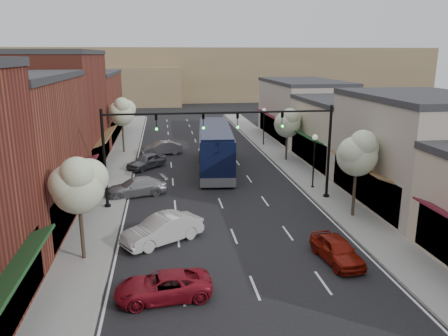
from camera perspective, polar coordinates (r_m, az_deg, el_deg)
name	(u,v)px	position (r m, az deg, el deg)	size (l,w,h in m)	color
ground	(240,251)	(24.49, 2.07, -10.74)	(160.00, 160.00, 0.00)	black
sidewalk_left	(116,170)	(41.84, -13.86, -0.24)	(2.80, 73.00, 0.15)	gray
sidewalk_right	(291,164)	(43.40, 8.76, 0.55)	(2.80, 73.00, 0.15)	gray
curb_left	(132,169)	(41.72, -11.95, -0.17)	(0.25, 73.00, 0.17)	gray
curb_right	(277,164)	(43.02, 6.97, 0.49)	(0.25, 73.00, 0.17)	gray
bldg_left_midfar	(49,112)	(43.33, -21.86, 6.83)	(10.14, 14.10, 10.90)	maroon
bldg_left_far	(81,106)	(59.03, -18.16, 7.73)	(10.14, 18.10, 8.40)	brown
bldg_right_midnear	(417,151)	(33.58, 23.94, 2.04)	(9.14, 12.10, 7.90)	#A59A8D
bldg_right_midfar	(347,132)	(44.13, 15.73, 4.51)	(9.14, 12.10, 6.40)	#BCAB95
bldg_right_far	(302,110)	(57.02, 10.17, 7.50)	(9.14, 16.10, 7.40)	#A59A8D
hill_far	(177,73)	(111.95, -6.13, 12.22)	(120.00, 30.00, 12.00)	#7A6647
hill_near	(64,86)	(102.19, -20.21, 10.08)	(50.00, 20.00, 8.00)	#7A6647
signal_mast_right	(298,139)	(31.83, 9.65, 3.79)	(8.22, 0.46, 7.00)	black
signal_mast_left	(139,143)	(30.40, -11.04, 3.22)	(8.22, 0.46, 7.00)	black
tree_right_near	(358,152)	(29.15, 17.14, 2.01)	(2.85, 2.65, 5.95)	#47382B
tree_right_far	(288,122)	(43.98, 8.35, 5.96)	(2.85, 2.65, 5.43)	#47382B
tree_left_near	(78,184)	(23.02, -18.48, -1.95)	(2.85, 2.65, 5.69)	#47382B
tree_left_far	(122,111)	(48.28, -13.18, 7.22)	(2.85, 2.65, 6.13)	#47382B
lamp_post_near	(314,152)	(35.16, 11.71, 2.02)	(0.44, 0.44, 4.44)	black
lamp_post_far	(264,120)	(51.70, 5.24, 6.22)	(0.44, 0.44, 4.44)	black
coach_bus	(215,147)	(40.71, -1.15, 2.71)	(4.04, 13.44, 4.04)	black
red_hatchback	(337,250)	(23.78, 14.53, -10.28)	(1.57, 3.89, 1.33)	maroon
parked_car_a	(163,286)	(20.08, -7.96, -15.04)	(1.97, 4.28, 1.19)	maroon
parked_car_b	(162,229)	(25.45, -8.05, -7.94)	(1.66, 4.77, 1.57)	silver
parked_car_c	(136,187)	(34.01, -11.44, -2.44)	(1.92, 4.72, 1.37)	gray
parked_car_d	(146,161)	(41.93, -10.09, 0.89)	(1.68, 4.18, 1.42)	slate
parked_car_e	(162,148)	(47.62, -8.16, 2.61)	(1.50, 4.31, 1.42)	#96979B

